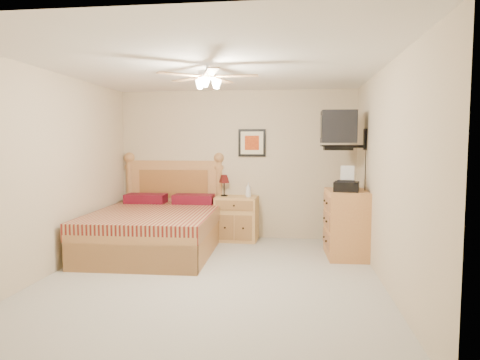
% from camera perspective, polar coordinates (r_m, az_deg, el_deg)
% --- Properties ---
extents(floor, '(4.50, 4.50, 0.00)m').
position_cam_1_polar(floor, '(5.31, -3.78, -12.81)').
color(floor, '#A8A598').
rests_on(floor, ground).
extents(ceiling, '(4.00, 4.50, 0.04)m').
position_cam_1_polar(ceiling, '(5.13, -3.94, 14.82)').
color(ceiling, white).
rests_on(ceiling, ground).
extents(wall_back, '(4.00, 0.04, 2.50)m').
position_cam_1_polar(wall_back, '(7.29, -0.50, 2.06)').
color(wall_back, '#C5B391').
rests_on(wall_back, ground).
extents(wall_front, '(4.00, 0.04, 2.50)m').
position_cam_1_polar(wall_front, '(2.90, -12.32, -2.51)').
color(wall_front, '#C5B391').
rests_on(wall_front, ground).
extents(wall_left, '(0.04, 4.50, 2.50)m').
position_cam_1_polar(wall_left, '(5.79, -23.68, 0.88)').
color(wall_left, '#C5B391').
rests_on(wall_left, ground).
extents(wall_right, '(0.04, 4.50, 2.50)m').
position_cam_1_polar(wall_right, '(5.08, 18.86, 0.52)').
color(wall_right, '#C5B391').
rests_on(wall_right, ground).
extents(bed, '(1.77, 2.30, 1.46)m').
position_cam_1_polar(bed, '(6.48, -11.25, -3.03)').
color(bed, '#BC7F47').
rests_on(bed, ground).
extents(nightstand, '(0.70, 0.54, 0.73)m').
position_cam_1_polar(nightstand, '(7.14, -0.42, -5.14)').
color(nightstand, tan).
rests_on(nightstand, ground).
extents(table_lamp, '(0.23, 0.23, 0.35)m').
position_cam_1_polar(table_lamp, '(7.16, -2.13, -0.72)').
color(table_lamp, '#4F100F').
rests_on(table_lamp, nightstand).
extents(lotion_bottle, '(0.10, 0.10, 0.24)m').
position_cam_1_polar(lotion_bottle, '(7.00, 1.12, -1.30)').
color(lotion_bottle, silver).
rests_on(lotion_bottle, nightstand).
extents(framed_picture, '(0.46, 0.04, 0.46)m').
position_cam_1_polar(framed_picture, '(7.23, 1.61, 4.97)').
color(framed_picture, black).
rests_on(framed_picture, wall_back).
extents(dresser, '(0.59, 0.83, 0.95)m').
position_cam_1_polar(dresser, '(6.30, 14.05, -5.65)').
color(dresser, '#B6713F').
rests_on(dresser, ground).
extents(fax_machine, '(0.39, 0.41, 0.35)m').
position_cam_1_polar(fax_machine, '(6.08, 14.03, 0.16)').
color(fax_machine, black).
rests_on(fax_machine, dresser).
extents(magazine_lower, '(0.31, 0.35, 0.03)m').
position_cam_1_polar(magazine_lower, '(6.53, 13.27, -0.92)').
color(magazine_lower, tan).
rests_on(magazine_lower, dresser).
extents(magazine_upper, '(0.31, 0.35, 0.02)m').
position_cam_1_polar(magazine_upper, '(6.53, 13.24, -0.70)').
color(magazine_upper, gray).
rests_on(magazine_upper, magazine_lower).
extents(wall_tv, '(0.56, 0.46, 0.58)m').
position_cam_1_polar(wall_tv, '(6.36, 14.31, 6.53)').
color(wall_tv, black).
rests_on(wall_tv, wall_right).
extents(ceiling_fan, '(1.14, 1.14, 0.28)m').
position_cam_1_polar(ceiling_fan, '(4.92, -4.39, 13.60)').
color(ceiling_fan, white).
rests_on(ceiling_fan, ceiling).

